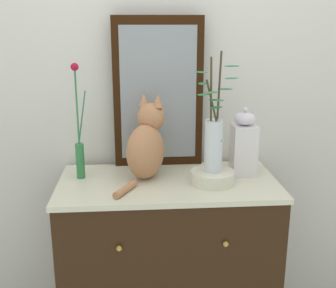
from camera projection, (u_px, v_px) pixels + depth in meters
wall_back at (163, 83)px, 2.21m from camera, size 4.40×0.08×2.60m
sideboard at (168, 263)px, 2.12m from camera, size 1.03×0.54×0.88m
mirror_leaning at (158, 93)px, 2.12m from camera, size 0.45×0.03×0.75m
cat_sitting at (146, 144)px, 2.00m from camera, size 0.27×0.40×0.40m
vase_slim_green at (79, 145)px, 1.99m from camera, size 0.06×0.04×0.55m
bowl_porcelain at (212, 177)px, 1.96m from camera, size 0.20×0.20×0.06m
vase_glass_clear at (214, 140)px, 1.91m from camera, size 0.21×0.15×0.55m
jar_lidded_porcelain at (244, 145)px, 2.04m from camera, size 0.11×0.11×0.33m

